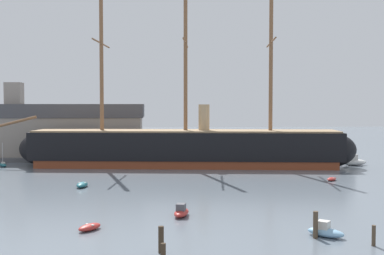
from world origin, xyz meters
TOP-DOWN VIEW (x-y plane):
  - tall_ship at (2.36, 55.03)m, footprint 63.62×16.21m
  - dinghy_foreground_left at (-8.67, 12.49)m, footprint 2.32×2.55m
  - motorboat_foreground_right at (10.80, 8.94)m, footprint 3.16×3.01m
  - motorboat_near_centre at (-0.52, 17.16)m, footprint 2.05×3.27m
  - dinghy_alongside_bow at (-12.46, 34.85)m, footprint 1.66×3.03m
  - dinghy_alongside_stern at (21.92, 37.64)m, footprint 2.13×2.09m
  - sailboat_far_left at (-29.20, 57.49)m, footprint 2.35×3.28m
  - motorboat_far_right at (32.16, 54.48)m, footprint 4.85×2.52m
  - dinghy_distant_centre at (3.79, 66.01)m, footprint 1.64×2.28m
  - mooring_piling_nearest at (13.56, 6.09)m, footprint 0.30×0.30m
  - mooring_piling_left_pair at (9.85, 8.59)m, footprint 0.40×0.40m
  - mooring_piling_right_pair at (-2.66, 5.61)m, footprint 0.40×0.40m
  - mooring_piling_midwater at (-2.55, 3.16)m, footprint 0.35×0.35m
  - dockside_warehouse_left at (-29.07, 72.33)m, footprint 51.52×18.48m

SIDE VIEW (x-z plane):
  - dinghy_alongside_stern at x=21.92m, z-range 0.00..0.49m
  - dinghy_distant_centre at x=3.79m, z-range 0.00..0.50m
  - dinghy_foreground_left at x=-8.67m, z-range 0.00..0.57m
  - dinghy_alongside_bow at x=-12.46m, z-range 0.00..0.68m
  - sailboat_far_left at x=-29.20m, z-range -1.74..2.44m
  - motorboat_near_centre at x=-0.52m, z-range -0.19..1.09m
  - motorboat_foreground_right at x=10.80m, z-range -0.19..1.10m
  - motorboat_far_right at x=32.16m, z-range -0.29..1.66m
  - mooring_piling_midwater at x=-2.55m, z-range 0.00..1.40m
  - mooring_piling_nearest at x=13.56m, z-range 0.00..1.60m
  - mooring_piling_right_pair at x=-2.66m, z-range 0.00..1.95m
  - mooring_piling_left_pair at x=9.85m, z-range 0.00..2.18m
  - tall_ship at x=2.36m, z-range -11.98..18.66m
  - dockside_warehouse_left at x=-29.07m, z-range -2.20..12.98m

